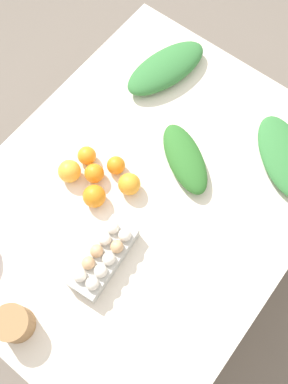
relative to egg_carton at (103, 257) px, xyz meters
name	(u,v)px	position (x,y,z in m)	size (l,w,h in m)	color
ground_plane	(144,244)	(0.27, 0.04, -0.75)	(8.00, 8.00, 0.00)	#70665B
dining_table	(144,201)	(0.27, 0.04, -0.12)	(1.42, 1.10, 0.70)	silver
egg_carton	(103,257)	(0.00, 0.00, 0.00)	(0.29, 0.13, 0.09)	#B7B7B2
paper_bag	(14,324)	(-0.33, 0.08, 0.01)	(0.11, 0.11, 0.10)	#997047
greens_bunch_kale	(185,159)	(0.46, 0.00, -0.01)	(0.30, 0.13, 0.07)	#2D6B28
greens_bunch_dandelion	(284,156)	(0.69, -0.28, -0.01)	(0.35, 0.17, 0.06)	#337538
greens_bunch_scallion	(166,68)	(0.74, 0.29, 0.00)	(0.37, 0.16, 0.08)	#337538
orange_0	(94,196)	(0.15, 0.16, 0.00)	(0.08, 0.08, 0.08)	orange
orange_1	(94,173)	(0.21, 0.22, -0.01)	(0.07, 0.07, 0.07)	orange
orange_2	(116,165)	(0.29, 0.18, -0.01)	(0.07, 0.07, 0.07)	orange
orange_3	(129,184)	(0.26, 0.10, 0.00)	(0.08, 0.08, 0.08)	orange
orange_4	(69,171)	(0.16, 0.30, 0.00)	(0.08, 0.08, 0.08)	#F9A833
orange_5	(87,156)	(0.25, 0.29, -0.01)	(0.07, 0.07, 0.07)	orange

